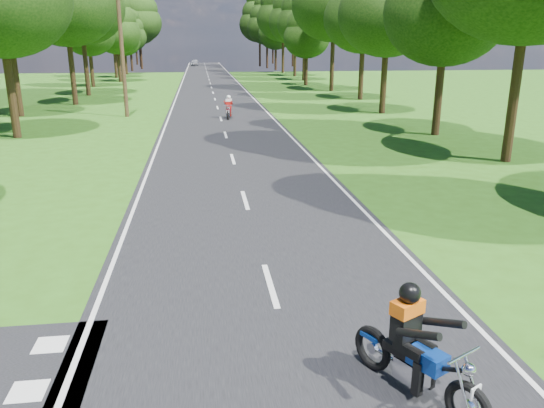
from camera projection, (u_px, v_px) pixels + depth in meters
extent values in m
plane|color=#2C5714|center=(286.00, 339.00, 8.74)|extent=(160.00, 160.00, 0.00)
cube|color=black|center=(211.00, 88.00, 56.10)|extent=(7.00, 140.00, 0.02)
cube|color=silver|center=(270.00, 285.00, 10.62)|extent=(0.12, 2.00, 0.01)
cube|color=silver|center=(245.00, 200.00, 16.31)|extent=(0.12, 2.00, 0.01)
cube|color=silver|center=(233.00, 159.00, 21.99)|extent=(0.12, 2.00, 0.01)
cube|color=silver|center=(226.00, 135.00, 27.67)|extent=(0.12, 2.00, 0.01)
cube|color=silver|center=(221.00, 119.00, 33.36)|extent=(0.12, 2.00, 0.01)
cube|color=silver|center=(217.00, 108.00, 39.04)|extent=(0.12, 2.00, 0.01)
cube|color=silver|center=(215.00, 99.00, 44.73)|extent=(0.12, 2.00, 0.01)
cube|color=silver|center=(213.00, 93.00, 50.41)|extent=(0.12, 2.00, 0.01)
cube|color=silver|center=(211.00, 87.00, 56.09)|extent=(0.12, 2.00, 0.01)
cube|color=silver|center=(210.00, 83.00, 61.78)|extent=(0.12, 2.00, 0.01)
cube|color=silver|center=(209.00, 80.00, 67.46)|extent=(0.12, 2.00, 0.01)
cube|color=silver|center=(208.00, 77.00, 73.15)|extent=(0.12, 2.00, 0.01)
cube|color=silver|center=(208.00, 74.00, 78.83)|extent=(0.12, 2.00, 0.01)
cube|color=silver|center=(207.00, 72.00, 84.51)|extent=(0.12, 2.00, 0.01)
cube|color=silver|center=(206.00, 70.00, 90.20)|extent=(0.12, 2.00, 0.01)
cube|color=silver|center=(206.00, 68.00, 95.88)|extent=(0.12, 2.00, 0.01)
cube|color=silver|center=(205.00, 67.00, 101.57)|extent=(0.12, 2.00, 0.01)
cube|color=silver|center=(205.00, 65.00, 107.25)|extent=(0.12, 2.00, 0.01)
cube|color=silver|center=(205.00, 64.00, 112.93)|extent=(0.12, 2.00, 0.01)
cube|color=silver|center=(204.00, 63.00, 118.62)|extent=(0.12, 2.00, 0.01)
cube|color=silver|center=(180.00, 88.00, 55.67)|extent=(0.10, 140.00, 0.01)
cube|color=silver|center=(243.00, 87.00, 56.51)|extent=(0.10, 140.00, 0.01)
cube|color=silver|center=(28.00, 391.00, 7.39)|extent=(0.50, 0.50, 0.01)
cube|color=silver|center=(50.00, 345.00, 8.53)|extent=(0.50, 0.50, 0.01)
cylinder|color=black|center=(12.00, 99.00, 26.48)|extent=(0.40, 0.40, 3.91)
cylinder|color=black|center=(17.00, 87.00, 34.18)|extent=(0.40, 0.40, 3.79)
ellipsoid|color=black|center=(6.00, 10.00, 32.81)|extent=(6.64, 6.64, 5.64)
cylinder|color=black|center=(73.00, 76.00, 40.45)|extent=(0.40, 0.40, 4.32)
ellipsoid|color=black|center=(65.00, 2.00, 38.88)|extent=(7.56, 7.56, 6.42)
cylinder|color=black|center=(86.00, 70.00, 47.48)|extent=(0.40, 0.40, 4.40)
ellipsoid|color=black|center=(80.00, 6.00, 45.89)|extent=(7.71, 7.71, 6.55)
cylinder|color=black|center=(92.00, 72.00, 56.66)|extent=(0.40, 0.40, 3.20)
ellipsoid|color=black|center=(88.00, 33.00, 55.50)|extent=(5.60, 5.60, 4.76)
ellipsoid|color=black|center=(87.00, 17.00, 55.04)|extent=(4.80, 4.80, 4.08)
ellipsoid|color=black|center=(85.00, 1.00, 54.58)|extent=(3.60, 3.60, 3.06)
cylinder|color=black|center=(119.00, 68.00, 63.88)|extent=(0.40, 0.40, 3.22)
ellipsoid|color=black|center=(117.00, 34.00, 62.71)|extent=(5.64, 5.64, 4.79)
ellipsoid|color=black|center=(115.00, 20.00, 62.25)|extent=(4.83, 4.83, 4.11)
ellipsoid|color=black|center=(114.00, 5.00, 61.79)|extent=(3.62, 3.62, 3.08)
cylinder|color=black|center=(116.00, 64.00, 70.98)|extent=(0.40, 0.40, 3.61)
ellipsoid|color=black|center=(113.00, 29.00, 69.67)|extent=(6.31, 6.31, 5.37)
ellipsoid|color=black|center=(111.00, 15.00, 69.16)|extent=(5.41, 5.41, 4.60)
ellipsoid|color=black|center=(110.00, 0.00, 68.64)|extent=(4.06, 4.06, 3.45)
cylinder|color=black|center=(126.00, 65.00, 78.57)|extent=(0.40, 0.40, 2.67)
ellipsoid|color=black|center=(124.00, 42.00, 77.61)|extent=(4.67, 4.67, 3.97)
ellipsoid|color=black|center=(124.00, 33.00, 77.23)|extent=(4.00, 4.00, 3.40)
ellipsoid|color=black|center=(123.00, 23.00, 76.85)|extent=(3.00, 3.00, 2.55)
cylinder|color=black|center=(132.00, 61.00, 87.16)|extent=(0.40, 0.40, 3.09)
ellipsoid|color=black|center=(130.00, 37.00, 86.04)|extent=(5.40, 5.40, 4.59)
ellipsoid|color=black|center=(129.00, 27.00, 85.60)|extent=(4.63, 4.63, 3.93)
ellipsoid|color=black|center=(128.00, 18.00, 85.16)|extent=(3.47, 3.47, 2.95)
cylinder|color=black|center=(141.00, 56.00, 93.25)|extent=(0.40, 0.40, 4.48)
ellipsoid|color=black|center=(139.00, 23.00, 91.63)|extent=(7.84, 7.84, 6.66)
ellipsoid|color=black|center=(138.00, 9.00, 90.98)|extent=(6.72, 6.72, 5.71)
cylinder|color=black|center=(140.00, 56.00, 101.67)|extent=(0.40, 0.40, 4.09)
ellipsoid|color=black|center=(138.00, 28.00, 100.19)|extent=(7.16, 7.16, 6.09)
ellipsoid|color=black|center=(138.00, 17.00, 99.61)|extent=(6.14, 6.14, 5.22)
ellipsoid|color=black|center=(137.00, 6.00, 99.02)|extent=(4.61, 4.61, 3.92)
cylinder|color=black|center=(513.00, 105.00, 21.03)|extent=(0.40, 0.40, 4.56)
cylinder|color=black|center=(438.00, 101.00, 27.32)|extent=(0.40, 0.40, 3.49)
ellipsoid|color=black|center=(446.00, 13.00, 26.05)|extent=(6.12, 6.12, 5.20)
cylinder|color=black|center=(383.00, 86.00, 35.73)|extent=(0.40, 0.40, 3.69)
ellipsoid|color=black|center=(388.00, 14.00, 34.39)|extent=(6.46, 6.46, 5.49)
cylinder|color=black|center=(361.00, 77.00, 44.23)|extent=(0.40, 0.40, 3.74)
ellipsoid|color=black|center=(364.00, 18.00, 42.87)|extent=(6.55, 6.55, 5.57)
cylinder|color=black|center=(332.00, 67.00, 51.91)|extent=(0.40, 0.40, 4.64)
ellipsoid|color=black|center=(334.00, 5.00, 50.23)|extent=(8.12, 8.12, 6.91)
cylinder|color=black|center=(306.00, 72.00, 58.83)|extent=(0.40, 0.40, 2.91)
ellipsoid|color=black|center=(307.00, 38.00, 57.78)|extent=(5.09, 5.09, 4.33)
ellipsoid|color=black|center=(307.00, 24.00, 57.36)|extent=(4.36, 4.36, 3.71)
ellipsoid|color=black|center=(307.00, 11.00, 56.95)|extent=(3.27, 3.27, 2.78)
cylinder|color=black|center=(304.00, 64.00, 65.93)|extent=(0.40, 0.40, 3.88)
ellipsoid|color=black|center=(305.00, 24.00, 64.53)|extent=(6.78, 6.78, 5.77)
ellipsoid|color=black|center=(305.00, 8.00, 63.97)|extent=(5.81, 5.81, 4.94)
cylinder|color=black|center=(295.00, 61.00, 73.95)|extent=(0.40, 0.40, 4.18)
ellipsoid|color=black|center=(295.00, 22.00, 72.44)|extent=(7.31, 7.31, 6.21)
ellipsoid|color=black|center=(295.00, 6.00, 71.84)|extent=(6.27, 6.27, 5.33)
cylinder|color=black|center=(283.00, 57.00, 82.34)|extent=(0.40, 0.40, 4.63)
ellipsoid|color=black|center=(283.00, 19.00, 80.66)|extent=(8.11, 8.11, 6.89)
ellipsoid|color=black|center=(283.00, 3.00, 80.00)|extent=(6.95, 6.95, 5.91)
cylinder|color=black|center=(276.00, 60.00, 89.41)|extent=(0.40, 0.40, 3.36)
ellipsoid|color=black|center=(276.00, 34.00, 88.19)|extent=(5.88, 5.88, 5.00)
ellipsoid|color=black|center=(276.00, 24.00, 87.71)|extent=(5.04, 5.04, 4.29)
ellipsoid|color=black|center=(276.00, 13.00, 87.23)|extent=(3.78, 3.78, 3.21)
cylinder|color=black|center=(267.00, 57.00, 96.08)|extent=(0.40, 0.40, 4.09)
ellipsoid|color=black|center=(267.00, 27.00, 94.60)|extent=(7.15, 7.15, 6.08)
ellipsoid|color=black|center=(267.00, 16.00, 94.02)|extent=(6.13, 6.13, 5.21)
ellipsoid|color=black|center=(267.00, 4.00, 93.43)|extent=(4.60, 4.60, 3.91)
cylinder|color=black|center=(260.00, 54.00, 103.32)|extent=(0.40, 0.40, 4.48)
ellipsoid|color=black|center=(260.00, 25.00, 101.69)|extent=(7.84, 7.84, 6.66)
ellipsoid|color=black|center=(260.00, 13.00, 101.05)|extent=(6.72, 6.72, 5.71)
ellipsoid|color=black|center=(260.00, 0.00, 100.41)|extent=(5.04, 5.04, 4.28)
cylinder|color=black|center=(137.00, 55.00, 110.60)|extent=(0.40, 0.40, 3.84)
ellipsoid|color=black|center=(135.00, 31.00, 109.21)|extent=(6.72, 6.72, 5.71)
ellipsoid|color=black|center=(134.00, 22.00, 108.66)|extent=(5.76, 5.76, 4.90)
ellipsoid|color=black|center=(134.00, 12.00, 108.10)|extent=(4.32, 4.32, 3.67)
cylinder|color=black|center=(273.00, 54.00, 116.13)|extent=(0.40, 0.40, 4.16)
ellipsoid|color=black|center=(273.00, 29.00, 114.63)|extent=(7.28, 7.28, 6.19)
ellipsoid|color=black|center=(273.00, 19.00, 114.03)|extent=(6.24, 6.24, 5.30)
ellipsoid|color=black|center=(273.00, 9.00, 113.43)|extent=(4.68, 4.68, 3.98)
cylinder|color=black|center=(117.00, 58.00, 96.18)|extent=(0.40, 0.40, 3.52)
ellipsoid|color=black|center=(114.00, 33.00, 94.90)|extent=(6.16, 6.16, 5.24)
ellipsoid|color=black|center=(114.00, 23.00, 94.40)|extent=(5.28, 5.28, 4.49)
ellipsoid|color=black|center=(113.00, 13.00, 93.90)|extent=(3.96, 3.96, 3.37)
cylinder|color=black|center=(293.00, 55.00, 103.08)|extent=(0.40, 0.40, 4.48)
ellipsoid|color=black|center=(293.00, 25.00, 101.45)|extent=(7.84, 7.84, 6.66)
ellipsoid|color=black|center=(293.00, 13.00, 100.81)|extent=(6.72, 6.72, 5.71)
ellipsoid|color=black|center=(293.00, 0.00, 100.17)|extent=(5.04, 5.04, 4.28)
cylinder|color=#382616|center=(122.00, 53.00, 33.32)|extent=(0.26, 0.26, 8.00)
imported|color=#B4B7BB|center=(195.00, 62.00, 106.01)|extent=(1.64, 3.87, 1.30)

